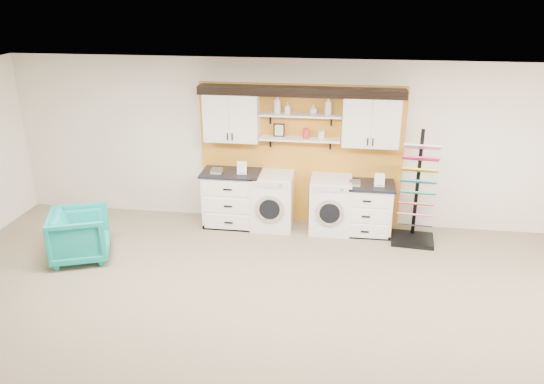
# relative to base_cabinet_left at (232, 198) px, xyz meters

# --- Properties ---
(floor) EXTENTS (10.00, 10.00, 0.00)m
(floor) POSITION_rel_base_cabinet_left_xyz_m (1.13, -3.64, -0.48)
(floor) COLOR #8C725E
(floor) RESTS_ON ground
(ceiling) EXTENTS (10.00, 10.00, 0.00)m
(ceiling) POSITION_rel_base_cabinet_left_xyz_m (1.13, -3.64, 2.32)
(ceiling) COLOR white
(ceiling) RESTS_ON wall_back
(wall_back) EXTENTS (10.00, 0.00, 10.00)m
(wall_back) POSITION_rel_base_cabinet_left_xyz_m (1.13, 0.36, 0.92)
(wall_back) COLOR silver
(wall_back) RESTS_ON floor
(accent_panel) EXTENTS (3.40, 0.07, 2.40)m
(accent_panel) POSITION_rel_base_cabinet_left_xyz_m (1.13, 0.32, 0.72)
(accent_panel) COLOR orange
(accent_panel) RESTS_ON wall_back
(upper_cabinet_left) EXTENTS (0.90, 0.35, 0.84)m
(upper_cabinet_left) POSITION_rel_base_cabinet_left_xyz_m (-0.00, 0.15, 1.40)
(upper_cabinet_left) COLOR white
(upper_cabinet_left) RESTS_ON wall_back
(upper_cabinet_right) EXTENTS (0.90, 0.35, 0.84)m
(upper_cabinet_right) POSITION_rel_base_cabinet_left_xyz_m (2.26, 0.15, 1.40)
(upper_cabinet_right) COLOR white
(upper_cabinet_right) RESTS_ON wall_back
(shelf_lower) EXTENTS (1.32, 0.28, 0.03)m
(shelf_lower) POSITION_rel_base_cabinet_left_xyz_m (1.13, 0.16, 1.05)
(shelf_lower) COLOR white
(shelf_lower) RESTS_ON wall_back
(shelf_upper) EXTENTS (1.32, 0.28, 0.03)m
(shelf_upper) POSITION_rel_base_cabinet_left_xyz_m (1.13, 0.16, 1.45)
(shelf_upper) COLOR white
(shelf_upper) RESTS_ON wall_back
(crown_molding) EXTENTS (3.30, 0.41, 0.13)m
(crown_molding) POSITION_rel_base_cabinet_left_xyz_m (1.13, 0.17, 1.85)
(crown_molding) COLOR black
(crown_molding) RESTS_ON wall_back
(picture_frame) EXTENTS (0.18, 0.02, 0.22)m
(picture_frame) POSITION_rel_base_cabinet_left_xyz_m (0.78, 0.21, 1.17)
(picture_frame) COLOR black
(picture_frame) RESTS_ON shelf_lower
(canister_red) EXTENTS (0.11, 0.11, 0.16)m
(canister_red) POSITION_rel_base_cabinet_left_xyz_m (1.23, 0.16, 1.14)
(canister_red) COLOR red
(canister_red) RESTS_ON shelf_lower
(canister_cream) EXTENTS (0.10, 0.10, 0.14)m
(canister_cream) POSITION_rel_base_cabinet_left_xyz_m (1.48, 0.16, 1.13)
(canister_cream) COLOR silver
(canister_cream) RESTS_ON shelf_lower
(base_cabinet_left) EXTENTS (0.99, 0.66, 0.97)m
(base_cabinet_left) POSITION_rel_base_cabinet_left_xyz_m (0.00, 0.00, 0.00)
(base_cabinet_left) COLOR white
(base_cabinet_left) RESTS_ON floor
(base_cabinet_right) EXTENTS (0.89, 0.66, 0.87)m
(base_cabinet_right) POSITION_rel_base_cabinet_left_xyz_m (2.26, 0.00, -0.05)
(base_cabinet_right) COLOR white
(base_cabinet_right) RESTS_ON floor
(washer) EXTENTS (0.68, 0.71, 0.96)m
(washer) POSITION_rel_base_cabinet_left_xyz_m (0.70, -0.00, -0.00)
(washer) COLOR white
(washer) RESTS_ON floor
(dryer) EXTENTS (0.67, 0.71, 0.93)m
(dryer) POSITION_rel_base_cabinet_left_xyz_m (1.68, -0.00, -0.01)
(dryer) COLOR white
(dryer) RESTS_ON floor
(sample_rack) EXTENTS (0.71, 0.61, 1.82)m
(sample_rack) POSITION_rel_base_cabinet_left_xyz_m (3.03, -0.22, 0.08)
(sample_rack) COLOR black
(sample_rack) RESTS_ON floor
(armchair) EXTENTS (1.07, 1.06, 0.76)m
(armchair) POSITION_rel_base_cabinet_left_xyz_m (-2.01, -1.52, -0.10)
(armchair) COLOR #10948A
(armchair) RESTS_ON floor
(soap_bottle_a) EXTENTS (0.12, 0.12, 0.31)m
(soap_bottle_a) POSITION_rel_base_cabinet_left_xyz_m (0.76, 0.16, 1.62)
(soap_bottle_a) COLOR silver
(soap_bottle_a) RESTS_ON shelf_upper
(soap_bottle_b) EXTENTS (0.09, 0.09, 0.19)m
(soap_bottle_b) POSITION_rel_base_cabinet_left_xyz_m (0.92, 0.16, 1.56)
(soap_bottle_b) COLOR silver
(soap_bottle_b) RESTS_ON shelf_upper
(soap_bottle_c) EXTENTS (0.18, 0.18, 0.16)m
(soap_bottle_c) POSITION_rel_base_cabinet_left_xyz_m (1.34, 0.16, 1.54)
(soap_bottle_c) COLOR silver
(soap_bottle_c) RESTS_ON shelf_upper
(soap_bottle_d) EXTENTS (0.16, 0.16, 0.31)m
(soap_bottle_d) POSITION_rel_base_cabinet_left_xyz_m (1.57, 0.16, 1.62)
(soap_bottle_d) COLOR silver
(soap_bottle_d) RESTS_ON shelf_upper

